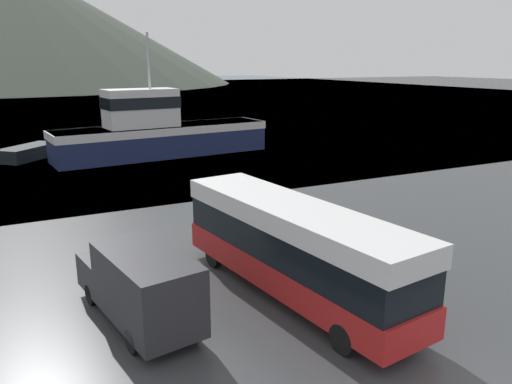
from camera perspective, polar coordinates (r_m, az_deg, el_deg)
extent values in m
plane|color=#3D5160|center=(147.31, -22.97, 10.50)|extent=(240.00, 240.00, 0.00)
cone|color=#424C42|center=(204.03, -27.17, 17.23)|extent=(158.62, 158.62, 44.62)
cube|color=red|center=(17.61, 4.21, -8.81)|extent=(3.80, 10.78, 0.99)
cube|color=black|center=(17.21, 4.28, -5.57)|extent=(3.72, 10.57, 1.13)
cube|color=white|center=(16.92, 4.34, -2.66)|extent=(3.80, 10.78, 0.71)
cube|color=black|center=(21.46, -4.50, -1.99)|extent=(2.14, 0.34, 1.52)
cylinder|color=black|center=(20.09, -4.82, -7.28)|extent=(0.41, 0.93, 0.90)
cylinder|color=black|center=(21.14, 0.28, -6.09)|extent=(0.41, 0.93, 0.90)
cylinder|color=black|center=(14.73, 9.99, -16.18)|extent=(0.41, 0.93, 0.90)
cylinder|color=black|center=(16.13, 15.66, -13.63)|extent=(0.41, 0.93, 0.90)
cube|color=#2D2D33|center=(15.57, -12.36, -10.60)|extent=(2.63, 4.35, 2.09)
cube|color=#2D2D33|center=(18.26, -16.02, -8.56)|extent=(2.25, 2.05, 1.15)
cube|color=black|center=(17.16, -15.25, -6.64)|extent=(1.68, 0.33, 0.73)
cylinder|color=black|center=(18.04, -18.31, -11.03)|extent=(0.33, 0.73, 0.70)
cylinder|color=black|center=(18.57, -13.04, -9.89)|extent=(0.33, 0.73, 0.70)
cylinder|color=black|center=(15.00, -13.87, -16.25)|extent=(0.33, 0.73, 0.70)
cylinder|color=black|center=(15.62, -7.65, -14.58)|extent=(0.33, 0.73, 0.70)
cube|color=#19234C|center=(44.08, -10.56, 5.80)|extent=(18.64, 5.96, 2.61)
cube|color=silver|center=(43.94, -10.62, 7.06)|extent=(18.82, 6.02, 0.65)
cube|color=silver|center=(43.10, -13.03, 9.32)|extent=(6.12, 3.46, 3.14)
cube|color=black|center=(43.06, -13.06, 9.95)|extent=(6.25, 3.56, 0.94)
cylinder|color=#B2B2B7|center=(43.23, -12.20, 14.45)|extent=(0.20, 0.20, 4.48)
cube|color=green|center=(21.92, 8.20, -4.86)|extent=(1.25, 1.05, 1.34)
cube|color=#227D3C|center=(21.68, 8.27, -3.00)|extent=(1.37, 1.16, 0.15)
cube|color=black|center=(46.09, -24.51, 4.15)|extent=(5.32, 5.45, 1.10)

